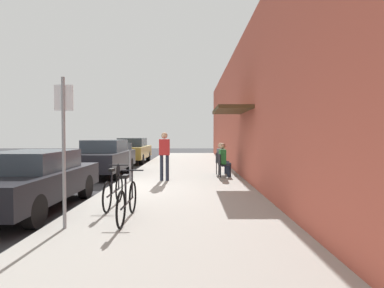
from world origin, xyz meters
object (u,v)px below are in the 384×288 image
at_px(parking_meter, 131,159).
at_px(cafe_chair_0, 223,164).
at_px(parked_car_1, 105,157).
at_px(bicycle_0, 128,201).
at_px(bicycle_1, 114,191).
at_px(parked_car_0, 31,179).
at_px(cafe_chair_1, 221,162).
at_px(pedestrian_standing, 165,152).
at_px(parked_car_2, 133,150).
at_px(street_sign, 64,140).
at_px(seated_patron_0, 224,159).
at_px(seated_patron_1, 222,157).

relative_size(parking_meter, cafe_chair_0, 1.52).
bearing_deg(cafe_chair_0, parked_car_1, 165.71).
bearing_deg(bicycle_0, bicycle_1, 116.65).
relative_size(parked_car_0, parked_car_1, 1.00).
height_order(cafe_chair_1, pedestrian_standing, pedestrian_standing).
xyz_separation_m(parked_car_1, parked_car_2, (0.00, 6.03, 0.01)).
bearing_deg(cafe_chair_1, bicycle_0, -109.47).
relative_size(parked_car_0, street_sign, 1.69).
relative_size(parking_meter, seated_patron_0, 1.02).
xyz_separation_m(bicycle_1, cafe_chair_0, (2.92, 4.94, 0.14)).
relative_size(street_sign, bicycle_1, 1.52).
bearing_deg(bicycle_1, seated_patron_0, 58.96).
bearing_deg(parked_car_2, street_sign, -83.78).
relative_size(bicycle_1, seated_patron_0, 1.33).
height_order(parked_car_1, cafe_chair_0, parked_car_1).
bearing_deg(parked_car_0, bicycle_1, -5.67).
xyz_separation_m(seated_patron_0, pedestrian_standing, (-2.20, -0.99, 0.30)).
relative_size(bicycle_1, cafe_chair_1, 1.97).
bearing_deg(pedestrian_standing, parked_car_0, -125.98).
relative_size(seated_patron_0, seated_patron_1, 1.00).
bearing_deg(parking_meter, parked_car_0, -113.13).
height_order(parked_car_2, seated_patron_1, parked_car_2).
height_order(bicycle_1, cafe_chair_1, bicycle_1).
distance_m(street_sign, bicycle_0, 1.60).
relative_size(bicycle_0, cafe_chair_0, 1.97).
bearing_deg(seated_patron_0, parked_car_2, 124.16).
relative_size(cafe_chair_1, seated_patron_1, 0.67).
bearing_deg(street_sign, cafe_chair_1, 65.11).
relative_size(seated_patron_0, pedestrian_standing, 0.76).
xyz_separation_m(bicycle_0, cafe_chair_0, (2.39, 6.00, 0.14)).
height_order(parked_car_2, pedestrian_standing, pedestrian_standing).
xyz_separation_m(bicycle_0, cafe_chair_1, (2.39, 6.77, 0.14)).
bearing_deg(seated_patron_0, parked_car_1, 165.94).
xyz_separation_m(parked_car_1, parking_meter, (1.55, -2.36, 0.11)).
bearing_deg(bicycle_1, parking_meter, 95.99).
height_order(bicycle_0, seated_patron_1, seated_patron_1).
bearing_deg(parked_car_2, bicycle_1, -80.92).
xyz_separation_m(street_sign, bicycle_1, (0.45, 1.56, -1.16)).
bearing_deg(parking_meter, cafe_chair_0, 18.66).
height_order(parking_meter, cafe_chair_0, parking_meter).
bearing_deg(parked_car_2, parked_car_1, -90.00).
xyz_separation_m(bicycle_0, bicycle_1, (-0.53, 1.05, 0.00)).
bearing_deg(bicycle_1, parked_car_0, 174.33).
bearing_deg(seated_patron_0, parking_meter, -161.56).
xyz_separation_m(parked_car_1, pedestrian_standing, (2.73, -2.23, 0.34)).
distance_m(cafe_chair_0, cafe_chair_1, 0.77).
height_order(seated_patron_0, seated_patron_1, same).
bearing_deg(cafe_chair_1, cafe_chair_0, -90.18).
bearing_deg(seated_patron_1, bicycle_1, -117.48).
height_order(street_sign, cafe_chair_0, street_sign).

